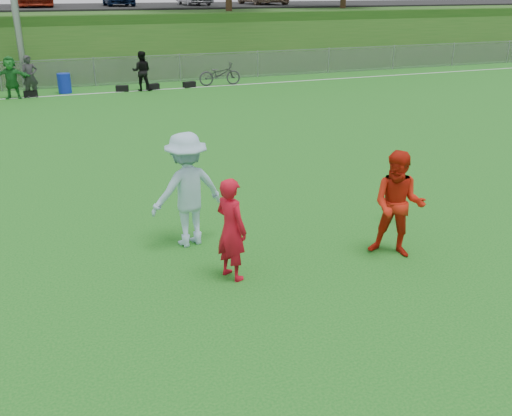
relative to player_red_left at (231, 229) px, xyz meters
name	(u,v)px	position (x,y,z in m)	size (l,w,h in m)	color
ground	(235,284)	(-0.03, -0.24, -0.83)	(120.00, 120.00, 0.00)	#135D19
sideline_far	(101,93)	(-0.03, 17.76, -0.82)	(60.00, 0.10, 0.01)	white
fence	(94,72)	(-0.03, 19.76, -0.18)	(58.00, 0.06, 1.30)	gray
berm	(74,34)	(-0.03, 30.76, 0.67)	(120.00, 18.00, 3.00)	#1D4F16
parking_lot	(69,7)	(-0.03, 32.76, 2.22)	(120.00, 12.00, 0.10)	black
spectator_row	(29,77)	(-2.83, 17.76, 0.02)	(8.41, 0.90, 1.69)	#A91E0B
gear_bags	(126,88)	(1.05, 17.86, -0.70)	(7.36, 0.40, 0.26)	black
player_red_left	(231,229)	(0.00, 0.00, 0.00)	(0.60, 0.40, 1.65)	red
player_red_center	(398,205)	(2.87, -0.22, 0.09)	(0.89, 0.70, 1.84)	red
player_blue	(187,190)	(-0.31, 1.48, 0.19)	(1.31, 0.76, 2.03)	#9FC6DC
frisbee	(402,180)	(3.79, 1.00, 0.04)	(0.29, 0.29, 0.03)	silver
recycling_bin	(64,83)	(-1.46, 18.36, -0.41)	(0.55, 0.55, 0.83)	#1026B0
bicycle	(220,74)	(5.40, 17.97, -0.31)	(0.68, 1.95, 1.03)	#2E2E31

